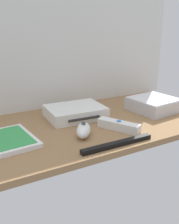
% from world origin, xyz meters
% --- Properties ---
extents(ground_plane, '(1.00, 0.48, 0.02)m').
position_xyz_m(ground_plane, '(0.00, 0.00, -0.01)').
color(ground_plane, '#936D47').
rests_on(ground_plane, ground).
extents(back_wall, '(1.10, 0.01, 0.64)m').
position_xyz_m(back_wall, '(0.00, 0.25, 0.32)').
color(back_wall, silver).
rests_on(back_wall, ground).
extents(game_console, '(0.22, 0.18, 0.04)m').
position_xyz_m(game_console, '(-0.02, 0.07, 0.02)').
color(game_console, white).
rests_on(game_console, ground_plane).
extents(mini_computer, '(0.19, 0.19, 0.05)m').
position_xyz_m(mini_computer, '(0.30, -0.01, 0.03)').
color(mini_computer, silver).
rests_on(mini_computer, ground_plane).
extents(game_case, '(0.15, 0.20, 0.02)m').
position_xyz_m(game_case, '(-0.29, -0.02, 0.01)').
color(game_case, white).
rests_on(game_case, ground_plane).
extents(remote_wand, '(0.10, 0.15, 0.03)m').
position_xyz_m(remote_wand, '(0.05, -0.11, 0.02)').
color(remote_wand, white).
rests_on(remote_wand, ground_plane).
extents(remote_nunchuk, '(0.09, 0.11, 0.05)m').
position_xyz_m(remote_nunchuk, '(-0.08, -0.10, 0.02)').
color(remote_nunchuk, white).
rests_on(remote_nunchuk, ground_plane).
extents(sensor_bar, '(0.24, 0.02, 0.01)m').
position_xyz_m(sensor_bar, '(-0.03, -0.21, 0.01)').
color(sensor_bar, black).
rests_on(sensor_bar, ground_plane).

